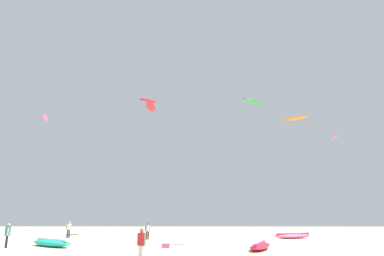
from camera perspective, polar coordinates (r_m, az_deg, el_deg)
The scene contains 14 objects.
person_foreground at distance 17.93m, azimuth -8.58°, elevation -18.62°, with size 0.48×0.38×1.67m.
person_midground at distance 34.59m, azimuth -7.55°, elevation -16.73°, with size 0.47×0.36×1.58m.
person_left at distance 38.97m, azimuth -20.16°, elevation -15.67°, with size 0.55×0.38×1.67m.
person_right at distance 29.05m, azimuth -28.79°, elevation -15.39°, with size 0.39×0.53×1.73m.
kite_grounded_near at distance 37.48m, azimuth 16.76°, elevation -17.10°, with size 4.67×3.17×0.54m.
kite_grounded_mid at distance 29.01m, azimuth -22.70°, elevation -17.47°, with size 4.75×4.36×0.65m.
kite_grounded_far at distance 24.89m, azimuth 11.46°, elevation -19.02°, with size 2.55×4.43×0.55m.
cooler_box at distance 25.77m, azimuth -4.49°, elevation -19.28°, with size 0.56×0.36×0.32m, color #E5598C.
kite_aloft_0 at distance 47.41m, azimuth -23.63°, elevation 1.67°, with size 2.02×3.17×0.60m.
kite_aloft_1 at distance 53.87m, azimuth -7.50°, elevation 4.64°, with size 2.94×2.40×0.47m.
kite_aloft_2 at distance 31.12m, azimuth 10.23°, elevation 4.44°, with size 2.18×1.90×0.28m.
kite_aloft_3 at distance 45.91m, azimuth -7.01°, elevation 3.64°, with size 1.43×4.21×0.60m.
kite_aloft_4 at distance 51.05m, azimuth 22.99°, elevation -1.46°, with size 0.92×2.37×0.35m.
kite_aloft_5 at distance 59.87m, azimuth 17.12°, elevation 1.56°, with size 4.03×3.18×0.48m.
Camera 1 is at (0.38, -13.50, 2.28)m, focal length 31.47 mm.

